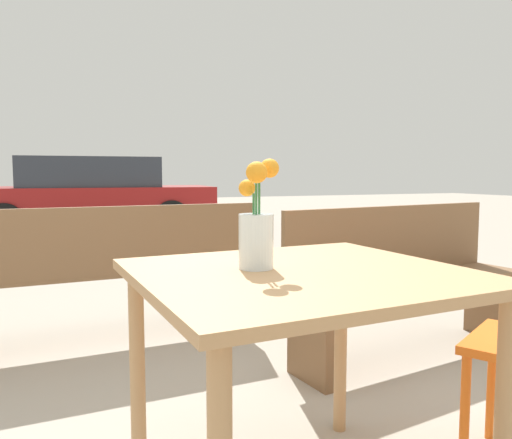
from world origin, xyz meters
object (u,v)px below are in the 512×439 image
at_px(flower_vase, 256,232).
at_px(bench_middle, 104,269).
at_px(bench_near, 403,275).
at_px(table_front, 302,305).
at_px(parked_car, 92,198).

height_order(flower_vase, bench_middle, flower_vase).
xyz_separation_m(flower_vase, bench_near, (1.30, 0.94, -0.41)).
height_order(table_front, bench_middle, bench_middle).
relative_size(table_front, parked_car, 0.23).
distance_m(bench_near, parked_car, 6.98).
xyz_separation_m(table_front, flower_vase, (-0.11, 0.07, 0.21)).
xyz_separation_m(bench_near, bench_middle, (-1.58, 0.75, 0.02)).
height_order(bench_near, bench_middle, same).
distance_m(bench_near, bench_middle, 1.75).
xyz_separation_m(bench_near, parked_car, (-1.18, 6.88, 0.17)).
xyz_separation_m(flower_vase, bench_middle, (-0.28, 1.70, -0.39)).
relative_size(table_front, flower_vase, 3.01).
bearing_deg(table_front, bench_near, 40.47).
distance_m(flower_vase, bench_near, 1.66).
relative_size(flower_vase, bench_near, 0.21).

